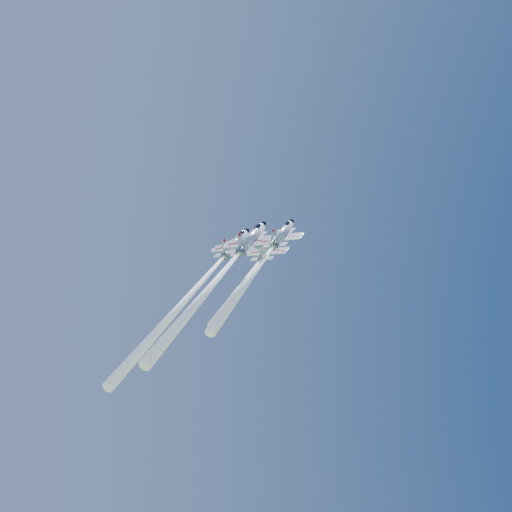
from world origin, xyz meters
name	(u,v)px	position (x,y,z in m)	size (l,w,h in m)	color
jet_lead	(253,270)	(-1.04, -0.92, 102.71)	(23.02, 23.18, 29.19)	white
jet_left	(199,285)	(-13.88, -6.47, 97.40)	(31.58, 32.01, 41.35)	white
jet_right	(262,262)	(-3.63, -11.59, 101.42)	(25.61, 25.86, 32.89)	white
jet_slot	(222,273)	(-12.19, -14.44, 97.85)	(28.54, 28.83, 36.74)	white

